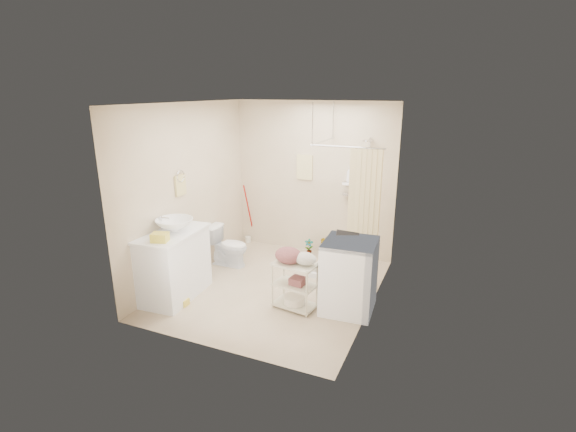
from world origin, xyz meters
name	(u,v)px	position (x,y,z in m)	size (l,w,h in m)	color
floor	(274,288)	(0.00, 0.00, 0.00)	(3.20, 3.20, 0.00)	#C1AE90
ceiling	(272,103)	(0.00, 0.00, 2.60)	(2.80, 3.20, 0.04)	silver
wall_back	(313,179)	(0.00, 1.60, 1.30)	(2.80, 0.04, 2.60)	beige
wall_front	(208,239)	(0.00, -1.60, 1.30)	(2.80, 0.04, 2.60)	beige
wall_left	(188,192)	(-1.40, 0.00, 1.30)	(0.04, 3.20, 2.60)	beige
wall_right	(376,213)	(1.40, 0.00, 1.30)	(0.04, 3.20, 2.60)	beige
vanity	(174,265)	(-1.16, -0.75, 0.47)	(0.60, 1.07, 0.94)	white
sink	(175,225)	(-1.15, -0.69, 1.02)	(0.50, 0.50, 0.17)	white
counter_basket	(160,237)	(-1.06, -1.09, 0.99)	(0.20, 0.16, 0.11)	gold
floor_basket	(182,301)	(-0.93, -0.94, 0.06)	(0.23, 0.18, 0.12)	gold
toilet	(229,246)	(-1.04, 0.48, 0.33)	(0.37, 0.64, 0.66)	white
mop	(247,214)	(-1.26, 1.53, 0.56)	(0.11, 0.11, 1.12)	#9D0401
potted_plant_a	(309,247)	(0.03, 1.37, 0.15)	(0.15, 0.10, 0.29)	maroon
potted_plant_b	(324,246)	(0.28, 1.45, 0.18)	(0.19, 0.16, 0.35)	brown
hanging_towel	(305,167)	(-0.15, 1.58, 1.50)	(0.28, 0.03, 0.42)	beige
towel_ring	(180,184)	(-1.38, -0.20, 1.47)	(0.04, 0.22, 0.34)	#DACA7B
tp_holder	(195,228)	(-1.36, 0.05, 0.72)	(0.08, 0.12, 0.14)	white
shower	(353,207)	(0.85, 1.05, 1.05)	(1.10, 1.10, 2.10)	silver
shampoo_bottle_a	(350,174)	(0.65, 1.53, 1.45)	(0.10, 0.10, 0.26)	white
shampoo_bottle_b	(352,178)	(0.69, 1.52, 1.39)	(0.07, 0.07, 0.15)	#4459B4
washing_machine	(349,276)	(1.14, -0.17, 0.47)	(0.65, 0.67, 0.95)	white
laundry_rack	(295,281)	(0.48, -0.41, 0.38)	(0.55, 0.32, 0.76)	beige
ironing_board	(342,269)	(1.03, -0.10, 0.52)	(0.30, 0.09, 1.05)	black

